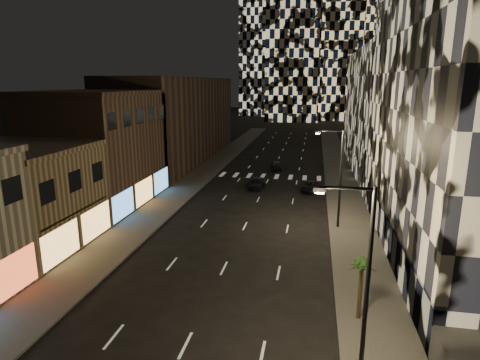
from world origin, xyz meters
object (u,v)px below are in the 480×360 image
at_px(car_dark_oncoming, 277,165).
at_px(car_dark_midlane, 257,183).
at_px(streetlight_near, 362,273).
at_px(streetlight_far, 338,172).
at_px(palm_tree, 362,269).
at_px(car_dark_rightlane, 310,186).

bearing_deg(car_dark_oncoming, car_dark_midlane, 79.29).
bearing_deg(car_dark_midlane, streetlight_near, -71.44).
bearing_deg(streetlight_near, streetlight_far, 90.00).
bearing_deg(palm_tree, streetlight_far, 92.46).
bearing_deg(car_dark_oncoming, streetlight_far, 102.81).
distance_m(car_dark_midlane, car_dark_oncoming, 12.49).
xyz_separation_m(streetlight_far, car_dark_midlane, (-9.22, 12.85, -4.64)).
height_order(car_dark_midlane, palm_tree, palm_tree).
height_order(streetlight_far, car_dark_midlane, streetlight_far).
xyz_separation_m(streetlight_near, streetlight_far, (0.00, 20.00, 0.00)).
height_order(streetlight_far, car_dark_rightlane, streetlight_far).
bearing_deg(car_dark_midlane, car_dark_rightlane, 3.73).
relative_size(streetlight_near, streetlight_far, 1.00).
xyz_separation_m(streetlight_far, car_dark_oncoming, (-7.85, 25.27, -4.74)).
xyz_separation_m(streetlight_near, car_dark_midlane, (-9.22, 32.85, -4.64)).
relative_size(streetlight_near, car_dark_rightlane, 2.16).
xyz_separation_m(streetlight_near, palm_tree, (0.65, 5.00, -2.18)).
height_order(streetlight_far, car_dark_oncoming, streetlight_far).
height_order(streetlight_near, car_dark_oncoming, streetlight_near).
height_order(car_dark_midlane, car_dark_oncoming, car_dark_midlane).
distance_m(streetlight_near, car_dark_rightlane, 33.39).
distance_m(streetlight_near, car_dark_midlane, 34.44).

